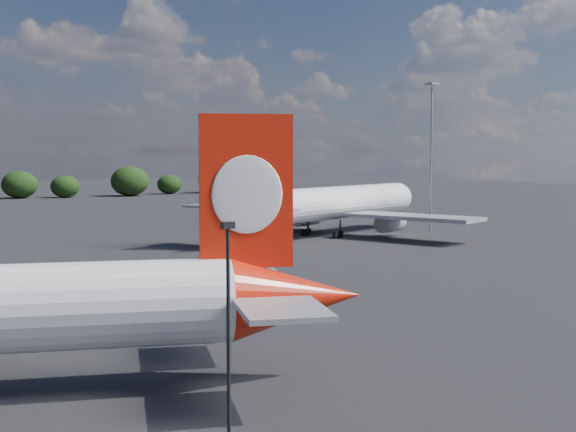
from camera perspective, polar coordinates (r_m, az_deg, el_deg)
china_southern_airliner at (r=119.45m, az=2.66°, el=0.82°), size 47.34×45.39×15.70m
apron_lamp_post at (r=33.76m, az=-4.26°, el=-7.68°), size 0.55×0.30×9.84m
floodlight_mast_near at (r=129.91m, az=10.16°, el=5.60°), size 1.60×1.60×23.51m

